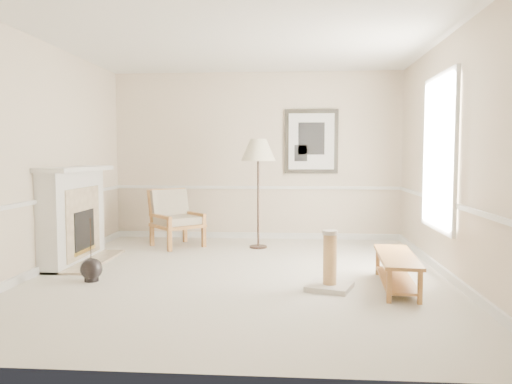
% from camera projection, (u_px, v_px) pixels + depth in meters
% --- Properties ---
extents(ground, '(5.50, 5.50, 0.00)m').
position_uv_depth(ground, '(240.00, 276.00, 6.09)').
color(ground, silver).
rests_on(ground, ground).
extents(room, '(5.04, 5.54, 2.92)m').
position_uv_depth(room, '(251.00, 122.00, 6.01)').
color(room, beige).
rests_on(room, ground).
extents(fireplace, '(0.64, 1.64, 1.31)m').
position_uv_depth(fireplace, '(74.00, 216.00, 6.81)').
color(fireplace, white).
rests_on(fireplace, ground).
extents(floor_vase, '(0.25, 0.25, 0.75)m').
position_uv_depth(floor_vase, '(91.00, 270.00, 5.80)').
color(floor_vase, black).
rests_on(floor_vase, ground).
extents(armchair, '(1.00, 1.00, 0.91)m').
position_uv_depth(armchair, '(174.00, 215.00, 8.06)').
color(armchair, olive).
rests_on(armchair, ground).
extents(floor_lamp, '(0.58, 0.58, 1.72)m').
position_uv_depth(floor_lamp, '(258.00, 153.00, 7.79)').
color(floor_lamp, black).
rests_on(floor_lamp, ground).
extents(bench, '(0.48, 1.32, 0.37)m').
position_uv_depth(bench, '(397.00, 266.00, 5.50)').
color(bench, olive).
rests_on(bench, ground).
extents(scratching_post, '(0.58, 0.58, 0.65)m').
position_uv_depth(scratching_post, '(330.00, 271.00, 5.46)').
color(scratching_post, beige).
rests_on(scratching_post, ground).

